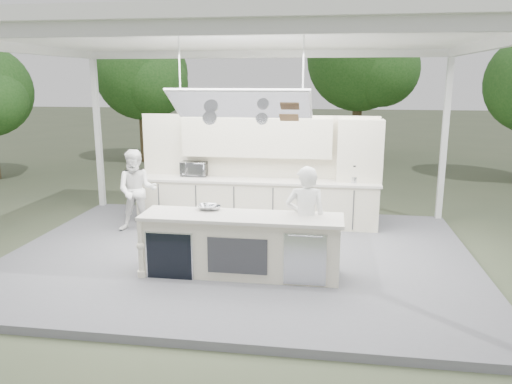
% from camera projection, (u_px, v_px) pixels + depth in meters
% --- Properties ---
extents(ground, '(90.00, 90.00, 0.00)m').
position_uv_depth(ground, '(240.00, 260.00, 8.75)').
color(ground, '#434932').
rests_on(ground, ground).
extents(stage_deck, '(8.00, 6.00, 0.12)m').
position_uv_depth(stage_deck, '(240.00, 257.00, 8.73)').
color(stage_deck, '#59595E').
rests_on(stage_deck, ground).
extents(tent, '(8.20, 6.20, 3.86)m').
position_uv_depth(tent, '(238.00, 40.00, 7.91)').
color(tent, white).
rests_on(tent, ground).
extents(demo_island, '(3.10, 0.79, 0.95)m').
position_uv_depth(demo_island, '(240.00, 245.00, 7.71)').
color(demo_island, beige).
rests_on(demo_island, stage_deck).
extents(back_counter, '(5.08, 0.72, 0.95)m').
position_uv_depth(back_counter, '(256.00, 201.00, 10.45)').
color(back_counter, beige).
rests_on(back_counter, stage_deck).
extents(back_wall_unit, '(5.05, 0.48, 2.25)m').
position_uv_depth(back_wall_unit, '(278.00, 154.00, 10.37)').
color(back_wall_unit, beige).
rests_on(back_wall_unit, stage_deck).
extents(tree_cluster, '(19.55, 9.40, 5.85)m').
position_uv_depth(tree_cluster, '(285.00, 73.00, 17.46)').
color(tree_cluster, brown).
rests_on(tree_cluster, ground).
extents(head_chef, '(0.65, 0.45, 1.71)m').
position_uv_depth(head_chef, '(306.00, 220.00, 7.69)').
color(head_chef, white).
rests_on(head_chef, stage_deck).
extents(sous_chef, '(0.92, 0.79, 1.64)m').
position_uv_depth(sous_chef, '(137.00, 191.00, 9.89)').
color(sous_chef, white).
rests_on(sous_chef, stage_deck).
extents(toaster_oven, '(0.57, 0.39, 0.31)m').
position_uv_depth(toaster_oven, '(194.00, 169.00, 10.68)').
color(toaster_oven, '#B1B4B8').
rests_on(toaster_oven, back_counter).
extents(bowl_large, '(0.34, 0.34, 0.08)m').
position_uv_depth(bowl_large, '(207.00, 207.00, 7.93)').
color(bowl_large, silver).
rests_on(bowl_large, demo_island).
extents(bowl_small, '(0.24, 0.24, 0.07)m').
position_uv_depth(bowl_small, '(214.00, 208.00, 7.92)').
color(bowl_small, '#AEB0B4').
rests_on(bowl_small, demo_island).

